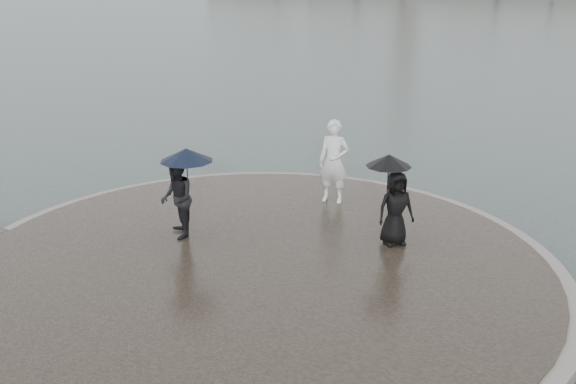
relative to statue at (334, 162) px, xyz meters
The scene contains 6 objects.
ground 7.63m from the statue, 88.25° to the right, with size 400.00×400.00×0.00m, color #2B3835.
kerb_ring 4.19m from the statue, 86.72° to the right, with size 12.50×12.50×0.32m, color gray.
quay_tip 4.18m from the statue, 86.72° to the right, with size 11.90×11.90×0.36m, color #2D261E.
statue is the anchor object (origin of this frame).
visitor_left 4.22m from the statue, 116.45° to the right, with size 1.38×1.22×2.04m.
visitor_right 2.87m from the statue, 37.23° to the right, with size 1.21×1.06×1.95m.
Camera 1 is at (6.59, -6.52, 5.96)m, focal length 40.00 mm.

